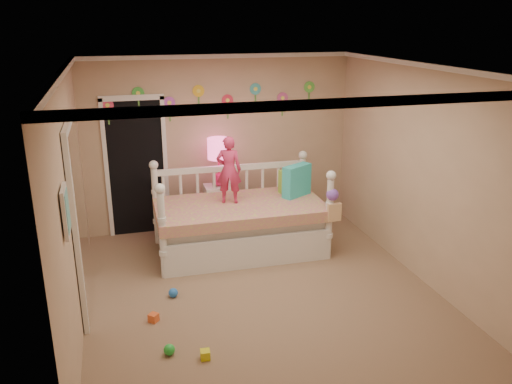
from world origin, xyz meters
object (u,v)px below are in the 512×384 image
object	(u,v)px
daybed	(240,208)
child	(229,170)
nightstand	(220,209)
table_lamp	(219,155)

from	to	relation	value
daybed	child	xyz separation A→B (m)	(-0.13, 0.07, 0.53)
daybed	nightstand	size ratio (longest dim) A/B	3.13
nightstand	table_lamp	world-z (taller)	table_lamp
child	table_lamp	world-z (taller)	child
nightstand	table_lamp	xyz separation A→B (m)	(0.00, -0.00, 0.84)
daybed	nightstand	xyz separation A→B (m)	(-0.13, 0.72, -0.26)
child	table_lamp	size ratio (longest dim) A/B	1.29
daybed	table_lamp	distance (m)	0.94
child	nightstand	distance (m)	1.02
child	nightstand	size ratio (longest dim) A/B	1.25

